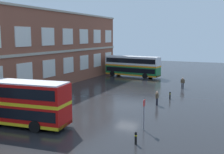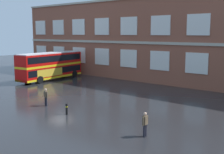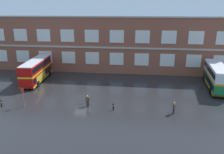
% 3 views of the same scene
% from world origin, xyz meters
% --- Properties ---
extents(ground_plane, '(120.00, 120.00, 0.00)m').
position_xyz_m(ground_plane, '(0.00, 2.00, 0.00)').
color(ground_plane, '#232326').
extents(brick_terminal_building, '(52.14, 8.19, 11.98)m').
position_xyz_m(brick_terminal_building, '(1.40, 17.98, 5.85)').
color(brick_terminal_building, brown).
rests_on(brick_terminal_building, ground).
extents(double_decker_near, '(3.72, 11.21, 4.07)m').
position_xyz_m(double_decker_near, '(-10.72, 7.21, 2.15)').
color(double_decker_near, red).
rests_on(double_decker_near, ground).
extents(double_decker_middle, '(3.78, 11.22, 4.07)m').
position_xyz_m(double_decker_middle, '(22.21, 7.42, 2.15)').
color(double_decker_middle, '#197038').
rests_on(double_decker_middle, ground).
extents(waiting_passenger, '(0.27, 0.64, 1.70)m').
position_xyz_m(waiting_passenger, '(13.57, -3.95, 0.93)').
color(waiting_passenger, black).
rests_on(waiting_passenger, ground).
extents(second_passenger, '(0.64, 0.30, 1.70)m').
position_xyz_m(second_passenger, '(1.66, -3.09, 0.93)').
color(second_passenger, black).
rests_on(second_passenger, ground).
extents(bus_stand_flag, '(0.44, 0.10, 2.70)m').
position_xyz_m(bus_stand_flag, '(-7.35, -4.35, 1.64)').
color(bus_stand_flag, slate).
rests_on(bus_stand_flag, ground).
extents(safety_bollard_west, '(0.19, 0.19, 0.95)m').
position_xyz_m(safety_bollard_west, '(5.45, -3.79, 0.49)').
color(safety_bollard_west, black).
rests_on(safety_bollard_west, ground).
extents(safety_bollard_east, '(0.19, 0.19, 0.95)m').
position_xyz_m(safety_bollard_east, '(-10.56, -4.75, 0.49)').
color(safety_bollard_east, black).
rests_on(safety_bollard_east, ground).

